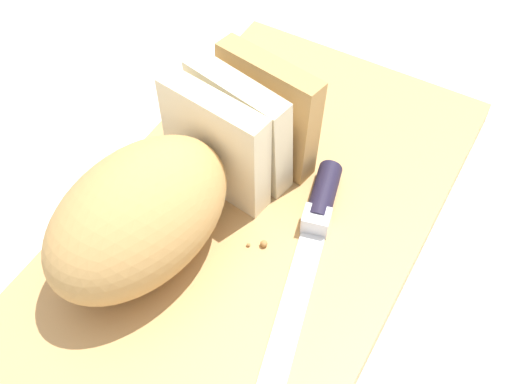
{
  "coord_description": "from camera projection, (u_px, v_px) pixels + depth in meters",
  "views": [
    {
      "loc": [
        -0.28,
        -0.17,
        0.47
      ],
      "look_at": [
        0.0,
        0.0,
        0.06
      ],
      "focal_mm": 45.64,
      "sensor_mm": 36.0,
      "label": 1
    }
  ],
  "objects": [
    {
      "name": "crumb_near_loaf",
      "position": [
        248.0,
        245.0,
        0.53
      ],
      "size": [
        0.0,
        0.0,
        0.0
      ],
      "primitive_type": "sphere",
      "color": "#A8753D",
      "rests_on": "cutting_board"
    },
    {
      "name": "bread_loaf",
      "position": [
        170.0,
        190.0,
        0.51
      ],
      "size": [
        0.26,
        0.14,
        0.1
      ],
      "rotation": [
        0.0,
        0.0,
        -0.15
      ],
      "color": "tan",
      "rests_on": "cutting_board"
    },
    {
      "name": "ground_plane",
      "position": [
        256.0,
        231.0,
        0.57
      ],
      "size": [
        3.0,
        3.0,
        0.0
      ],
      "primitive_type": "plane",
      "color": "silver"
    },
    {
      "name": "bread_knife",
      "position": [
        312.0,
        236.0,
        0.53
      ],
      "size": [
        0.27,
        0.09,
        0.02
      ],
      "rotation": [
        0.0,
        0.0,
        3.41
      ],
      "color": "silver",
      "rests_on": "cutting_board"
    },
    {
      "name": "crumb_near_knife",
      "position": [
        264.0,
        244.0,
        0.53
      ],
      "size": [
        0.01,
        0.01,
        0.01
      ],
      "primitive_type": "sphere",
      "color": "#A8753D",
      "rests_on": "cutting_board"
    },
    {
      "name": "cutting_board",
      "position": [
        256.0,
        223.0,
        0.56
      ],
      "size": [
        0.47,
        0.28,
        0.03
      ],
      "primitive_type": "cube",
      "rotation": [
        0.0,
        0.0,
        0.03
      ],
      "color": "tan",
      "rests_on": "ground_plane"
    }
  ]
}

